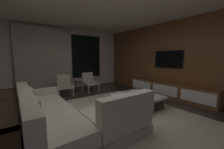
{
  "coord_description": "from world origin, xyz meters",
  "views": [
    {
      "loc": [
        -1.62,
        -2.5,
        1.41
      ],
      "look_at": [
        1.16,
        1.28,
        0.82
      ],
      "focal_mm": 21.52,
      "sensor_mm": 36.0,
      "label": 1
    }
  ],
  "objects": [
    {
      "name": "floor",
      "position": [
        0.0,
        0.0,
        0.0
      ],
      "size": [
        9.2,
        9.2,
        0.0
      ],
      "primitive_type": "plane",
      "color": "#332B26"
    },
    {
      "name": "area_rug",
      "position": [
        0.35,
        -0.1,
        0.01
      ],
      "size": [
        3.2,
        3.8,
        0.01
      ],
      "primitive_type": "cube",
      "color": "beige",
      "rests_on": "floor"
    },
    {
      "name": "mounted_tv",
      "position": [
        2.95,
        0.25,
        1.35
      ],
      "size": [
        0.05,
        1.08,
        0.62
      ],
      "color": "black"
    },
    {
      "name": "media_console",
      "position": [
        2.77,
        0.05,
        0.25
      ],
      "size": [
        0.46,
        3.1,
        0.52
      ],
      "color": "brown",
      "rests_on": "floor"
    },
    {
      "name": "back_wall_with_window",
      "position": [
        -0.06,
        3.62,
        1.34
      ],
      "size": [
        6.6,
        0.3,
        2.7
      ],
      "color": "silver",
      "rests_on": "floor"
    },
    {
      "name": "book_stack_on_coffee_table",
      "position": [
        0.96,
        0.17,
        0.4
      ],
      "size": [
        0.29,
        0.18,
        0.09
      ],
      "color": "#7173C8",
      "rests_on": "coffee_table"
    },
    {
      "name": "console_table_behind_couch",
      "position": [
        -1.81,
        0.09,
        0.42
      ],
      "size": [
        0.4,
        2.1,
        0.74
      ],
      "color": "#2F2115",
      "rests_on": "floor"
    },
    {
      "name": "side_stool",
      "position": [
        0.4,
        2.56,
        0.37
      ],
      "size": [
        0.32,
        0.32,
        0.46
      ],
      "color": "#333338",
      "rests_on": "floor"
    },
    {
      "name": "media_wall",
      "position": [
        3.06,
        0.0,
        1.35
      ],
      "size": [
        0.12,
        7.8,
        2.7
      ],
      "color": "brown",
      "rests_on": "floor"
    },
    {
      "name": "accent_chair_by_curtain",
      "position": [
        -0.15,
        2.47,
        0.43
      ],
      "size": [
        0.61,
        0.62,
        0.78
      ],
      "color": "#B2ADA0",
      "rests_on": "floor"
    },
    {
      "name": "coffee_table",
      "position": [
        1.12,
        0.02,
        0.19
      ],
      "size": [
        1.16,
        1.16,
        0.36
      ],
      "color": "#2F2115",
      "rests_on": "floor"
    },
    {
      "name": "sectional_couch",
      "position": [
        -0.9,
        -0.04,
        0.29
      ],
      "size": [
        1.98,
        2.5,
        0.82
      ],
      "color": "#A49C8C",
      "rests_on": "floor"
    },
    {
      "name": "accent_chair_near_window",
      "position": [
        0.89,
        2.5,
        0.43
      ],
      "size": [
        0.58,
        0.6,
        0.78
      ],
      "color": "#B2ADA0",
      "rests_on": "floor"
    }
  ]
}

